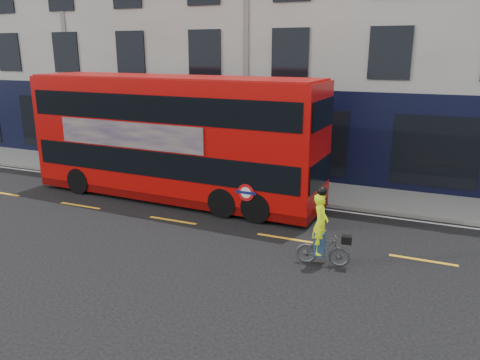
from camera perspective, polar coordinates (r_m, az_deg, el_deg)
The scene contains 8 objects.
ground at distance 14.99m, azimuth -11.15°, elevation -6.71°, with size 120.00×120.00×0.00m, color black.
pavement at distance 20.36m, azimuth -0.93°, elevation -0.26°, with size 60.00×3.00×0.12m, color gray.
kerb at distance 19.05m, azimuth -2.76°, elevation -1.38°, with size 60.00×0.12×0.13m, color slate.
building_terrace at distance 25.68m, azimuth 5.22°, elevation 19.70°, with size 50.00×10.07×15.00m.
road_edge_line at distance 18.81m, azimuth -3.16°, elevation -1.80°, with size 58.00×0.10×0.01m, color silver.
lane_dashes at distance 16.16m, azimuth -8.18°, elevation -4.89°, with size 58.00×0.12×0.01m, color #F1A71C, non-canonical shape.
bus at distance 18.04m, azimuth -8.04°, elevation 5.17°, with size 11.73×3.11×4.69m.
cyclist at distance 12.75m, azimuth 9.96°, elevation -6.99°, with size 1.49×0.65×2.19m.
Camera 1 is at (7.99, -11.39, 5.60)m, focal length 35.00 mm.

